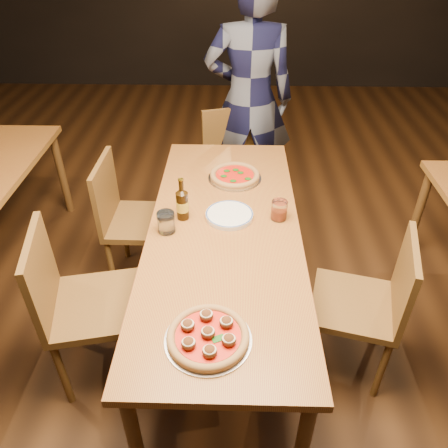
{
  "coord_description": "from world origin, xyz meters",
  "views": [
    {
      "loc": [
        0.05,
        -1.84,
        2.13
      ],
      "look_at": [
        0.0,
        -0.05,
        0.82
      ],
      "focal_mm": 35.0,
      "sensor_mm": 36.0,
      "label": 1
    }
  ],
  "objects_px": {
    "chair_main_sw": "(141,221)",
    "diner": "(249,100)",
    "chair_main_e": "(354,303)",
    "chair_end": "(237,171)",
    "table_main": "(224,240)",
    "plate_stack": "(229,215)",
    "water_glass": "(166,222)",
    "beer_bottle": "(182,205)",
    "pizza_meatball": "(208,336)",
    "amber_glass": "(279,210)",
    "chair_main_nw": "(95,304)",
    "pizza_margherita": "(235,176)"
  },
  "relations": [
    {
      "from": "table_main",
      "to": "plate_stack",
      "type": "relative_size",
      "value": 7.69
    },
    {
      "from": "plate_stack",
      "to": "water_glass",
      "type": "distance_m",
      "value": 0.36
    },
    {
      "from": "pizza_meatball",
      "to": "amber_glass",
      "type": "xyz_separation_m",
      "value": [
        0.34,
        0.83,
        0.03
      ]
    },
    {
      "from": "chair_main_nw",
      "to": "chair_main_sw",
      "type": "distance_m",
      "value": 0.77
    },
    {
      "from": "chair_end",
      "to": "amber_glass",
      "type": "xyz_separation_m",
      "value": [
        0.23,
        -1.03,
        0.34
      ]
    },
    {
      "from": "table_main",
      "to": "pizza_meatball",
      "type": "bearing_deg",
      "value": -93.53
    },
    {
      "from": "water_glass",
      "to": "table_main",
      "type": "bearing_deg",
      "value": 4.71
    },
    {
      "from": "chair_main_nw",
      "to": "water_glass",
      "type": "height_order",
      "value": "chair_main_nw"
    },
    {
      "from": "chair_main_nw",
      "to": "water_glass",
      "type": "bearing_deg",
      "value": -63.06
    },
    {
      "from": "beer_bottle",
      "to": "amber_glass",
      "type": "distance_m",
      "value": 0.52
    },
    {
      "from": "chair_main_sw",
      "to": "amber_glass",
      "type": "xyz_separation_m",
      "value": [
        0.85,
        -0.35,
        0.34
      ]
    },
    {
      "from": "water_glass",
      "to": "chair_end",
      "type": "bearing_deg",
      "value": 72.37
    },
    {
      "from": "chair_end",
      "to": "diner",
      "type": "xyz_separation_m",
      "value": [
        0.09,
        0.26,
        0.46
      ]
    },
    {
      "from": "diner",
      "to": "beer_bottle",
      "type": "bearing_deg",
      "value": 72.05
    },
    {
      "from": "chair_main_sw",
      "to": "diner",
      "type": "distance_m",
      "value": 1.26
    },
    {
      "from": "chair_end",
      "to": "diner",
      "type": "height_order",
      "value": "diner"
    },
    {
      "from": "diner",
      "to": "water_glass",
      "type": "bearing_deg",
      "value": 70.66
    },
    {
      "from": "chair_end",
      "to": "pizza_meatball",
      "type": "relative_size",
      "value": 2.71
    },
    {
      "from": "chair_main_sw",
      "to": "diner",
      "type": "height_order",
      "value": "diner"
    },
    {
      "from": "chair_main_e",
      "to": "plate_stack",
      "type": "height_order",
      "value": "chair_main_e"
    },
    {
      "from": "beer_bottle",
      "to": "water_glass",
      "type": "relative_size",
      "value": 2.09
    },
    {
      "from": "pizza_meatball",
      "to": "water_glass",
      "type": "height_order",
      "value": "water_glass"
    },
    {
      "from": "chair_main_nw",
      "to": "diner",
      "type": "distance_m",
      "value": 1.93
    },
    {
      "from": "beer_bottle",
      "to": "amber_glass",
      "type": "height_order",
      "value": "beer_bottle"
    },
    {
      "from": "chair_main_e",
      "to": "water_glass",
      "type": "distance_m",
      "value": 1.06
    },
    {
      "from": "chair_main_e",
      "to": "pizza_meatball",
      "type": "relative_size",
      "value": 2.66
    },
    {
      "from": "chair_end",
      "to": "chair_main_sw",
      "type": "bearing_deg",
      "value": -149.25
    },
    {
      "from": "chair_main_sw",
      "to": "amber_glass",
      "type": "distance_m",
      "value": 0.98
    },
    {
      "from": "pizza_meatball",
      "to": "pizza_margherita",
      "type": "height_order",
      "value": "pizza_meatball"
    },
    {
      "from": "water_glass",
      "to": "plate_stack",
      "type": "bearing_deg",
      "value": 22.64
    },
    {
      "from": "water_glass",
      "to": "pizza_meatball",
      "type": "bearing_deg",
      "value": -70.07
    },
    {
      "from": "beer_bottle",
      "to": "water_glass",
      "type": "height_order",
      "value": "beer_bottle"
    },
    {
      "from": "chair_main_e",
      "to": "beer_bottle",
      "type": "bearing_deg",
      "value": -96.15
    },
    {
      "from": "chair_main_nw",
      "to": "chair_end",
      "type": "bearing_deg",
      "value": -38.48
    },
    {
      "from": "chair_end",
      "to": "pizza_meatball",
      "type": "height_order",
      "value": "chair_end"
    },
    {
      "from": "chair_main_nw",
      "to": "plate_stack",
      "type": "bearing_deg",
      "value": -70.22
    },
    {
      "from": "table_main",
      "to": "chair_main_sw",
      "type": "distance_m",
      "value": 0.75
    },
    {
      "from": "water_glass",
      "to": "beer_bottle",
      "type": "bearing_deg",
      "value": 58.9
    },
    {
      "from": "chair_main_sw",
      "to": "chair_main_e",
      "type": "bearing_deg",
      "value": -118.58
    },
    {
      "from": "chair_main_nw",
      "to": "chair_main_e",
      "type": "xyz_separation_m",
      "value": [
        1.33,
        0.07,
        -0.03
      ]
    },
    {
      "from": "table_main",
      "to": "chair_end",
      "type": "xyz_separation_m",
      "value": [
        0.07,
        1.13,
        -0.21
      ]
    },
    {
      "from": "table_main",
      "to": "pizza_margherita",
      "type": "bearing_deg",
      "value": 84.32
    },
    {
      "from": "beer_bottle",
      "to": "pizza_meatball",
      "type": "bearing_deg",
      "value": -77.58
    },
    {
      "from": "beer_bottle",
      "to": "water_glass",
      "type": "bearing_deg",
      "value": -121.1
    },
    {
      "from": "beer_bottle",
      "to": "chair_end",
      "type": "bearing_deg",
      "value": 74.14
    },
    {
      "from": "chair_end",
      "to": "diner",
      "type": "bearing_deg",
      "value": 55.05
    },
    {
      "from": "table_main",
      "to": "pizza_margherita",
      "type": "distance_m",
      "value": 0.54
    },
    {
      "from": "chair_main_e",
      "to": "pizza_margherita",
      "type": "distance_m",
      "value": 1.04
    },
    {
      "from": "chair_main_nw",
      "to": "beer_bottle",
      "type": "relative_size",
      "value": 4.11
    },
    {
      "from": "chair_main_e",
      "to": "diner",
      "type": "height_order",
      "value": "diner"
    }
  ]
}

